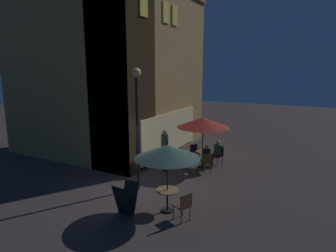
{
  "coord_description": "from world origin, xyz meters",
  "views": [
    {
      "loc": [
        -8.46,
        -5.4,
        4.5
      ],
      "look_at": [
        2.07,
        0.22,
        2.11
      ],
      "focal_mm": 30.62,
      "sensor_mm": 36.0,
      "label": 1
    }
  ],
  "objects_px": {
    "cafe_chair_1": "(219,153)",
    "cafe_table_1": "(167,196)",
    "patio_umbrella_1": "(167,152)",
    "menu_sandwich_board": "(126,199)",
    "patron_standing_2": "(165,150)",
    "cafe_chair_0": "(207,161)",
    "cafe_chair_3": "(184,157)",
    "patron_seated_0": "(206,157)",
    "cafe_chair_4": "(184,204)",
    "patron_seated_1": "(217,151)",
    "cafe_table_0": "(202,156)",
    "patio_umbrella_0": "(203,123)",
    "cafe_chair_2": "(195,151)",
    "street_lamp_near_corner": "(137,106)"
  },
  "relations": [
    {
      "from": "cafe_table_1",
      "to": "cafe_table_0",
      "type": "bearing_deg",
      "value": 7.21
    },
    {
      "from": "cafe_table_0",
      "to": "patio_umbrella_0",
      "type": "distance_m",
      "value": 1.6
    },
    {
      "from": "patron_seated_0",
      "to": "patio_umbrella_1",
      "type": "bearing_deg",
      "value": 147.77
    },
    {
      "from": "cafe_table_1",
      "to": "patron_standing_2",
      "type": "bearing_deg",
      "value": 30.0
    },
    {
      "from": "street_lamp_near_corner",
      "to": "cafe_chair_0",
      "type": "relative_size",
      "value": 5.04
    },
    {
      "from": "patio_umbrella_1",
      "to": "cafe_chair_0",
      "type": "height_order",
      "value": "patio_umbrella_1"
    },
    {
      "from": "patron_standing_2",
      "to": "cafe_chair_1",
      "type": "bearing_deg",
      "value": -138.59
    },
    {
      "from": "menu_sandwich_board",
      "to": "cafe_table_1",
      "type": "xyz_separation_m",
      "value": [
        0.8,
        -1.03,
        0.01
      ]
    },
    {
      "from": "cafe_table_1",
      "to": "cafe_chair_3",
      "type": "relative_size",
      "value": 0.81
    },
    {
      "from": "menu_sandwich_board",
      "to": "patio_umbrella_0",
      "type": "bearing_deg",
      "value": -0.63
    },
    {
      "from": "menu_sandwich_board",
      "to": "patio_umbrella_0",
      "type": "distance_m",
      "value": 5.55
    },
    {
      "from": "menu_sandwich_board",
      "to": "patron_standing_2",
      "type": "xyz_separation_m",
      "value": [
        4.08,
        0.86,
        0.43
      ]
    },
    {
      "from": "menu_sandwich_board",
      "to": "cafe_table_0",
      "type": "xyz_separation_m",
      "value": [
        5.3,
        -0.46,
        -0.01
      ]
    },
    {
      "from": "patron_seated_0",
      "to": "patron_standing_2",
      "type": "distance_m",
      "value": 1.85
    },
    {
      "from": "cafe_chair_2",
      "to": "cafe_chair_4",
      "type": "xyz_separation_m",
      "value": [
        -5.41,
        -1.94,
        0.03
      ]
    },
    {
      "from": "cafe_chair_1",
      "to": "cafe_table_1",
      "type": "bearing_deg",
      "value": 42.4
    },
    {
      "from": "cafe_chair_1",
      "to": "patio_umbrella_1",
      "type": "bearing_deg",
      "value": 42.4
    },
    {
      "from": "cafe_chair_1",
      "to": "patron_seated_0",
      "type": "relative_size",
      "value": 0.76
    },
    {
      "from": "cafe_table_1",
      "to": "patio_umbrella_0",
      "type": "height_order",
      "value": "patio_umbrella_0"
    },
    {
      "from": "cafe_chair_4",
      "to": "patron_standing_2",
      "type": "xyz_separation_m",
      "value": [
        3.6,
        2.62,
        0.4
      ]
    },
    {
      "from": "cafe_chair_1",
      "to": "patron_seated_0",
      "type": "distance_m",
      "value": 1.23
    },
    {
      "from": "cafe_chair_1",
      "to": "cafe_chair_4",
      "type": "distance_m",
      "value": 5.51
    },
    {
      "from": "cafe_chair_0",
      "to": "cafe_chair_4",
      "type": "xyz_separation_m",
      "value": [
        -4.16,
        -0.84,
        0.01
      ]
    },
    {
      "from": "menu_sandwich_board",
      "to": "patron_standing_2",
      "type": "bearing_deg",
      "value": 16.27
    },
    {
      "from": "cafe_table_1",
      "to": "cafe_chair_2",
      "type": "relative_size",
      "value": 0.86
    },
    {
      "from": "cafe_chair_1",
      "to": "patron_seated_0",
      "type": "bearing_deg",
      "value": 32.34
    },
    {
      "from": "cafe_chair_4",
      "to": "patron_seated_1",
      "type": "height_order",
      "value": "patron_seated_1"
    },
    {
      "from": "patio_umbrella_0",
      "to": "patron_standing_2",
      "type": "relative_size",
      "value": 1.28
    },
    {
      "from": "cafe_table_0",
      "to": "patio_umbrella_1",
      "type": "height_order",
      "value": "patio_umbrella_1"
    },
    {
      "from": "cafe_chair_3",
      "to": "patron_seated_0",
      "type": "bearing_deg",
      "value": -39.96
    },
    {
      "from": "patio_umbrella_1",
      "to": "cafe_chair_4",
      "type": "bearing_deg",
      "value": -113.84
    },
    {
      "from": "cafe_chair_4",
      "to": "patron_seated_1",
      "type": "distance_m",
      "value": 5.43
    },
    {
      "from": "cafe_chair_1",
      "to": "cafe_chair_3",
      "type": "height_order",
      "value": "cafe_chair_1"
    },
    {
      "from": "patron_standing_2",
      "to": "cafe_chair_0",
      "type": "bearing_deg",
      "value": -165.44
    },
    {
      "from": "cafe_chair_0",
      "to": "patron_standing_2",
      "type": "bearing_deg",
      "value": 72.36
    },
    {
      "from": "patron_standing_2",
      "to": "cafe_chair_4",
      "type": "bearing_deg",
      "value": 123.36
    },
    {
      "from": "patio_umbrella_1",
      "to": "cafe_chair_0",
      "type": "relative_size",
      "value": 2.45
    },
    {
      "from": "cafe_chair_3",
      "to": "patron_seated_0",
      "type": "xyz_separation_m",
      "value": [
        0.03,
        -1.03,
        0.16
      ]
    },
    {
      "from": "street_lamp_near_corner",
      "to": "cafe_chair_2",
      "type": "xyz_separation_m",
      "value": [
        4.05,
        -0.59,
        -2.68
      ]
    },
    {
      "from": "cafe_chair_4",
      "to": "patron_seated_0",
      "type": "xyz_separation_m",
      "value": [
        4.27,
        0.92,
        0.15
      ]
    },
    {
      "from": "patron_seated_1",
      "to": "cafe_chair_1",
      "type": "bearing_deg",
      "value": 180.0
    },
    {
      "from": "patio_umbrella_0",
      "to": "patron_seated_1",
      "type": "height_order",
      "value": "patio_umbrella_0"
    },
    {
      "from": "patio_umbrella_0",
      "to": "cafe_chair_2",
      "type": "height_order",
      "value": "patio_umbrella_0"
    },
    {
      "from": "cafe_chair_0",
      "to": "menu_sandwich_board",
      "type": "bearing_deg",
      "value": 133.8
    },
    {
      "from": "cafe_table_0",
      "to": "patron_seated_0",
      "type": "distance_m",
      "value": 0.69
    },
    {
      "from": "cafe_chair_0",
      "to": "cafe_chair_2",
      "type": "height_order",
      "value": "cafe_chair_0"
    },
    {
      "from": "patron_seated_1",
      "to": "patron_seated_0",
      "type": "bearing_deg",
      "value": 36.17
    },
    {
      "from": "street_lamp_near_corner",
      "to": "patron_standing_2",
      "type": "distance_m",
      "value": 3.17
    },
    {
      "from": "menu_sandwich_board",
      "to": "cafe_chair_4",
      "type": "xyz_separation_m",
      "value": [
        0.48,
        -1.76,
        0.03
      ]
    },
    {
      "from": "patron_seated_0",
      "to": "cafe_table_1",
      "type": "bearing_deg",
      "value": 147.77
    }
  ]
}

